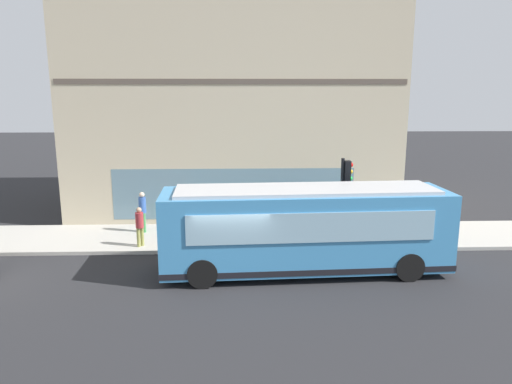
% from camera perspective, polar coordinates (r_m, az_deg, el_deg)
% --- Properties ---
extents(ground, '(120.00, 120.00, 0.00)m').
position_cam_1_polar(ground, '(16.63, -2.89, -10.40)').
color(ground, '#262628').
extents(sidewalk_curb, '(3.87, 40.00, 0.15)m').
position_cam_1_polar(sidewalk_curb, '(20.87, -2.72, -5.44)').
color(sidewalk_curb, '#B2ADA3').
rests_on(sidewalk_curb, ground).
extents(building_corner, '(9.70, 16.23, 12.31)m').
position_cam_1_polar(building_corner, '(26.67, -2.69, 11.62)').
color(building_corner, beige).
rests_on(building_corner, ground).
extents(city_bus_nearside, '(3.02, 10.15, 3.07)m').
position_cam_1_polar(city_bus_nearside, '(16.84, 5.87, -4.55)').
color(city_bus_nearside, '#3F8CC6').
rests_on(city_bus_nearside, ground).
extents(traffic_light_near_corner, '(0.32, 0.49, 3.57)m').
position_cam_1_polar(traffic_light_near_corner, '(19.50, 10.70, 0.88)').
color(traffic_light_near_corner, black).
rests_on(traffic_light_near_corner, sidewalk_curb).
extents(fire_hydrant, '(0.35, 0.35, 0.74)m').
position_cam_1_polar(fire_hydrant, '(21.49, 1.75, -3.70)').
color(fire_hydrant, yellow).
rests_on(fire_hydrant, sidewalk_curb).
extents(pedestrian_by_light_pole, '(0.32, 0.32, 1.80)m').
position_cam_1_polar(pedestrian_by_light_pole, '(19.40, -4.28, -3.37)').
color(pedestrian_by_light_pole, '#8C3F8C').
rests_on(pedestrian_by_light_pole, sidewalk_curb).
extents(pedestrian_near_hydrant, '(0.32, 0.32, 1.63)m').
position_cam_1_polar(pedestrian_near_hydrant, '(19.74, -13.84, -3.78)').
color(pedestrian_near_hydrant, '#99994C').
rests_on(pedestrian_near_hydrant, sidewalk_curb).
extents(pedestrian_near_building_entrance, '(0.32, 0.32, 1.61)m').
position_cam_1_polar(pedestrian_near_building_entrance, '(21.27, 12.91, -2.62)').
color(pedestrian_near_building_entrance, '#3359A5').
rests_on(pedestrian_near_building_entrance, sidewalk_curb).
extents(pedestrian_walking_along_curb, '(0.32, 0.32, 1.83)m').
position_cam_1_polar(pedestrian_walking_along_curb, '(21.67, -13.52, -1.99)').
color(pedestrian_walking_along_curb, '#3F8C4C').
rests_on(pedestrian_walking_along_curb, sidewalk_curb).
extents(newspaper_vending_box, '(0.44, 0.43, 0.90)m').
position_cam_1_polar(newspaper_vending_box, '(21.07, 5.29, -3.81)').
color(newspaper_vending_box, '#263F99').
rests_on(newspaper_vending_box, sidewalk_curb).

